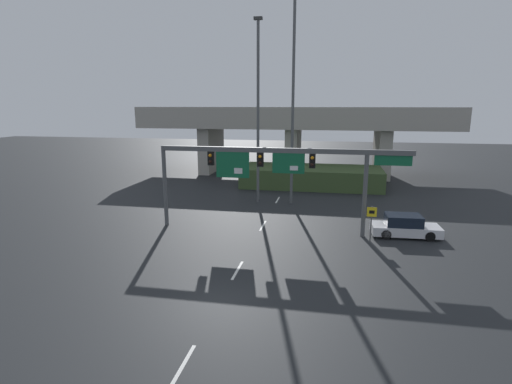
{
  "coord_description": "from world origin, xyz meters",
  "views": [
    {
      "loc": [
        4.56,
        -15.28,
        8.52
      ],
      "look_at": [
        0.0,
        9.03,
        3.06
      ],
      "focal_mm": 28.0,
      "sensor_mm": 36.0,
      "label": 1
    }
  ],
  "objects_px": {
    "speed_limit_sign": "(371,219)",
    "highway_light_pole_far": "(258,109)",
    "highway_light_pole_near": "(293,93)",
    "signal_gantry": "(273,164)",
    "parked_sedan_near_right": "(405,226)"
  },
  "relations": [
    {
      "from": "highway_light_pole_near",
      "to": "highway_light_pole_far",
      "type": "relative_size",
      "value": 1.17
    },
    {
      "from": "signal_gantry",
      "to": "parked_sedan_near_right",
      "type": "distance_m",
      "value": 9.56
    },
    {
      "from": "highway_light_pole_far",
      "to": "parked_sedan_near_right",
      "type": "xyz_separation_m",
      "value": [
        11.16,
        -7.5,
        -7.41
      ]
    },
    {
      "from": "highway_light_pole_near",
      "to": "highway_light_pole_far",
      "type": "distance_m",
      "value": 3.23
    },
    {
      "from": "signal_gantry",
      "to": "parked_sedan_near_right",
      "type": "height_order",
      "value": "signal_gantry"
    },
    {
      "from": "highway_light_pole_near",
      "to": "parked_sedan_near_right",
      "type": "height_order",
      "value": "highway_light_pole_near"
    },
    {
      "from": "speed_limit_sign",
      "to": "highway_light_pole_far",
      "type": "height_order",
      "value": "highway_light_pole_far"
    },
    {
      "from": "highway_light_pole_near",
      "to": "speed_limit_sign",
      "type": "bearing_deg",
      "value": -56.69
    },
    {
      "from": "signal_gantry",
      "to": "highway_light_pole_near",
      "type": "height_order",
      "value": "highway_light_pole_near"
    },
    {
      "from": "speed_limit_sign",
      "to": "highway_light_pole_far",
      "type": "relative_size",
      "value": 0.15
    },
    {
      "from": "speed_limit_sign",
      "to": "highway_light_pole_near",
      "type": "distance_m",
      "value": 13.4
    },
    {
      "from": "highway_light_pole_far",
      "to": "parked_sedan_near_right",
      "type": "bearing_deg",
      "value": -33.89
    },
    {
      "from": "speed_limit_sign",
      "to": "highway_light_pole_far",
      "type": "bearing_deg",
      "value": 134.75
    },
    {
      "from": "highway_light_pole_far",
      "to": "parked_sedan_near_right",
      "type": "relative_size",
      "value": 3.5
    },
    {
      "from": "signal_gantry",
      "to": "highway_light_pole_far",
      "type": "bearing_deg",
      "value": 107.21
    }
  ]
}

